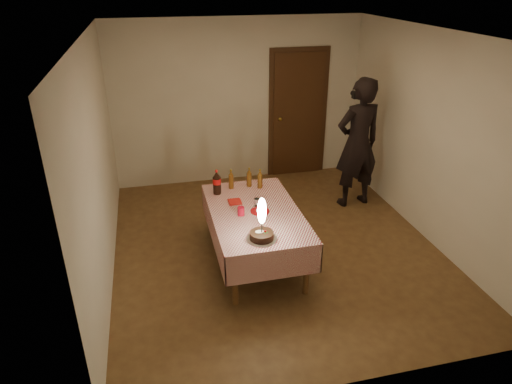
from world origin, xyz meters
TOP-DOWN VIEW (x-y plane):
  - ground at (0.00, 0.00)m, footprint 4.00×4.50m
  - room_shell at (0.03, 0.08)m, footprint 4.04×4.54m
  - dining_table at (-0.32, -0.26)m, footprint 1.02×1.72m
  - birthday_cake at (-0.40, -0.87)m, footprint 0.31×0.31m
  - red_plate at (-0.27, -0.28)m, footprint 0.22×0.22m
  - red_cup at (-0.50, -0.32)m, footprint 0.08×0.08m
  - clear_cup at (-0.27, -0.13)m, footprint 0.07×0.07m
  - napkin_stack at (-0.51, 0.01)m, footprint 0.15×0.15m
  - cola_bottle at (-0.68, 0.30)m, footprint 0.10×0.10m
  - amber_bottle_left at (-0.48, 0.42)m, footprint 0.06×0.06m
  - amber_bottle_right at (-0.12, 0.34)m, footprint 0.06×0.06m
  - amber_bottle_mid at (-0.24, 0.42)m, footprint 0.06×0.06m
  - photographer at (1.47, 0.90)m, footprint 0.75×0.55m

SIDE VIEW (x-z plane):
  - ground at x=0.00m, z-range -0.01..0.01m
  - dining_table at x=-0.32m, z-range 0.25..0.93m
  - red_plate at x=-0.27m, z-range 0.68..0.69m
  - napkin_stack at x=-0.51m, z-range 0.68..0.70m
  - clear_cup at x=-0.27m, z-range 0.68..0.77m
  - red_cup at x=-0.50m, z-range 0.68..0.78m
  - amber_bottle_left at x=-0.48m, z-range 0.67..0.93m
  - amber_bottle_right at x=-0.12m, z-range 0.67..0.93m
  - amber_bottle_mid at x=-0.24m, z-range 0.67..0.93m
  - birthday_cake at x=-0.40m, z-range 0.58..1.05m
  - cola_bottle at x=-0.68m, z-range 0.68..0.99m
  - photographer at x=1.47m, z-range 0.00..1.91m
  - room_shell at x=0.03m, z-range 0.34..2.96m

